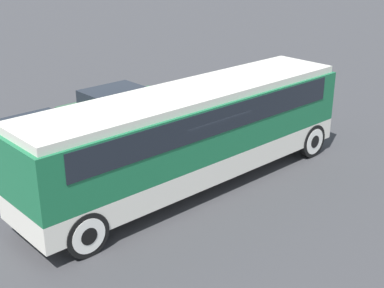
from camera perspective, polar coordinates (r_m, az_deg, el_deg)
name	(u,v)px	position (r m, az deg, el deg)	size (l,w,h in m)	color
ground_plane	(192,186)	(16.74, 0.00, -4.46)	(120.00, 120.00, 0.00)	#38383A
tour_bus	(194,128)	(16.05, 0.25, 1.71)	(11.25, 2.51, 3.11)	silver
parked_car_near	(116,105)	(22.18, -8.08, 4.10)	(4.68, 1.88, 1.48)	#2D5638
parked_car_mid	(33,141)	(18.98, -16.58, 0.35)	(4.77, 1.87, 1.52)	#BCBCC1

